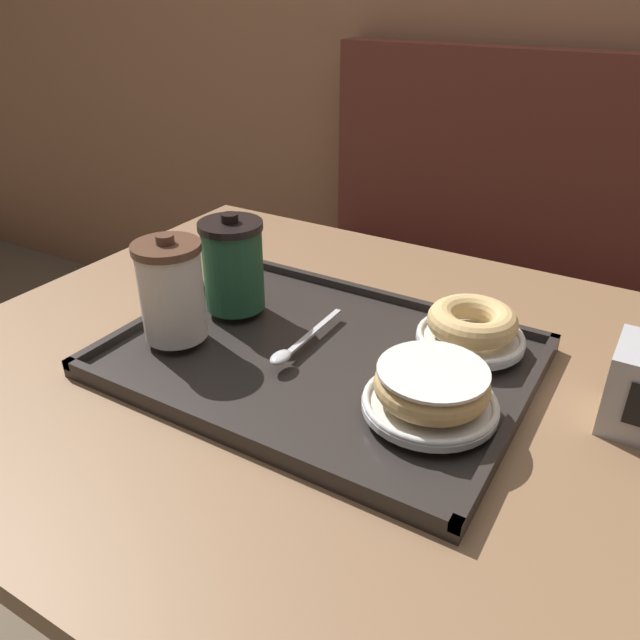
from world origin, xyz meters
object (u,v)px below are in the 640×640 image
at_px(coffee_cup_rear, 233,265).
at_px(donut_plain, 472,321).
at_px(coffee_cup_front, 171,290).
at_px(spoon, 292,348).
at_px(donut_chocolate_glazed, 432,384).

xyz_separation_m(coffee_cup_rear, donut_plain, (0.32, 0.08, -0.03)).
relative_size(coffee_cup_front, spoon, 0.85).
bearing_deg(spoon, coffee_cup_rear, -115.09).
height_order(coffee_cup_front, spoon, coffee_cup_front).
bearing_deg(coffee_cup_rear, donut_chocolate_glazed, -14.25).
relative_size(coffee_cup_rear, donut_plain, 1.20).
distance_m(donut_chocolate_glazed, donut_plain, 0.16).
height_order(donut_chocolate_glazed, donut_plain, donut_chocolate_glazed).
xyz_separation_m(coffee_cup_rear, spoon, (0.14, -0.06, -0.06)).
distance_m(coffee_cup_front, coffee_cup_rear, 0.11).
xyz_separation_m(coffee_cup_front, donut_chocolate_glazed, (0.35, 0.02, -0.03)).
bearing_deg(spoon, donut_plain, 125.68).
relative_size(coffee_cup_front, donut_plain, 1.22).
relative_size(donut_chocolate_glazed, spoon, 0.75).
bearing_deg(coffee_cup_front, coffee_cup_rear, 81.65).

